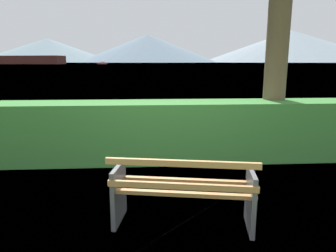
% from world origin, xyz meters
% --- Properties ---
extents(ground_plane, '(1400.00, 1400.00, 0.00)m').
position_xyz_m(ground_plane, '(0.00, 0.00, 0.00)').
color(ground_plane, '#567A38').
extents(water_surface, '(620.00, 620.00, 0.00)m').
position_xyz_m(water_surface, '(0.00, 308.64, 0.00)').
color(water_surface, '#7A99A8').
rests_on(water_surface, ground_plane).
extents(park_bench, '(1.65, 0.83, 0.87)m').
position_xyz_m(park_bench, '(-0.01, -0.06, 0.42)').
color(park_bench, '#A0703F').
rests_on(park_bench, ground_plane).
extents(hedge_row, '(7.72, 0.84, 1.11)m').
position_xyz_m(hedge_row, '(0.00, 2.41, 0.55)').
color(hedge_row, '#387A33').
rests_on(hedge_row, ground_plane).
extents(fishing_boat_near, '(5.78, 8.20, 1.62)m').
position_xyz_m(fishing_boat_near, '(-30.09, 205.04, 0.57)').
color(fishing_boat_near, '#B2332D').
rests_on(fishing_boat_near, water_surface).
extents(distant_hills, '(737.63, 331.24, 58.12)m').
position_xyz_m(distant_hills, '(103.48, 577.77, 26.21)').
color(distant_hills, slate).
rests_on(distant_hills, ground_plane).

